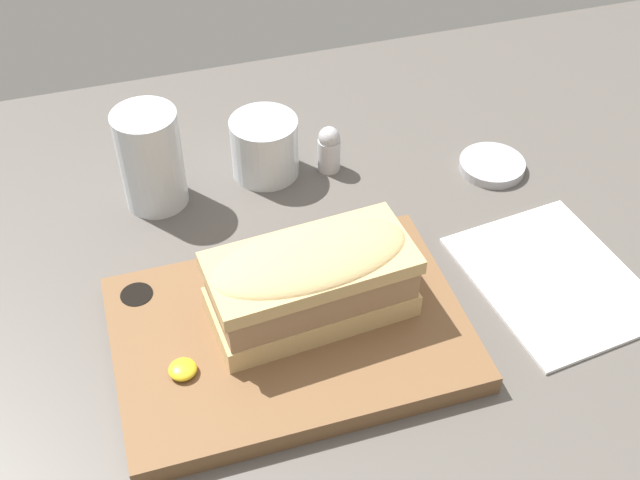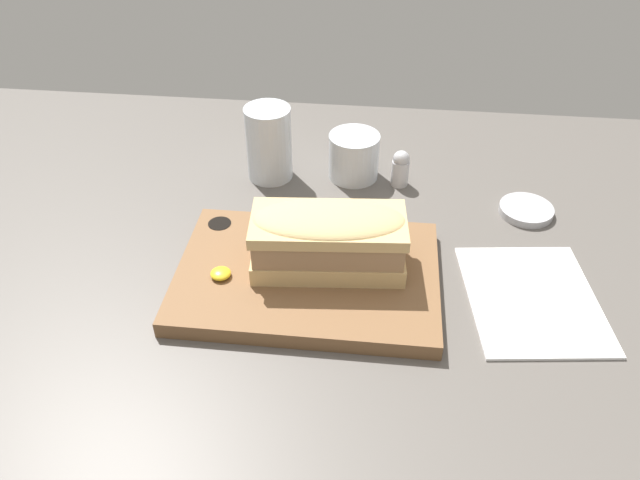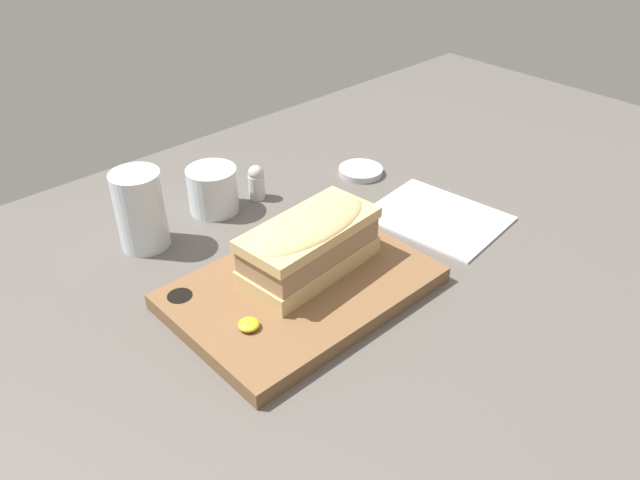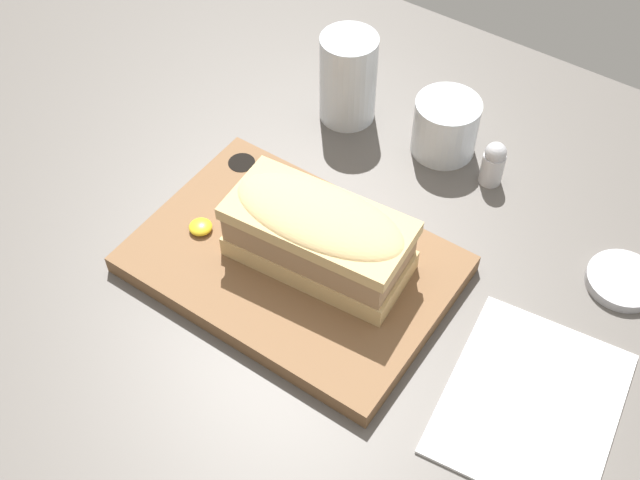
{
  "view_description": "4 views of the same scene",
  "coord_description": "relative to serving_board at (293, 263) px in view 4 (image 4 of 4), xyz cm",
  "views": [
    {
      "loc": [
        -14.72,
        -46.4,
        62.09
      ],
      "look_at": [
        1.18,
        5.71,
        10.04
      ],
      "focal_mm": 45.0,
      "sensor_mm": 36.0,
      "label": 1
    },
    {
      "loc": [
        4.78,
        -57.37,
        56.13
      ],
      "look_at": [
        -1.8,
        3.3,
        7.39
      ],
      "focal_mm": 35.0,
      "sensor_mm": 36.0,
      "label": 2
    },
    {
      "loc": [
        -45.11,
        -47.39,
        53.65
      ],
      "look_at": [
        0.8,
        2.04,
        8.4
      ],
      "focal_mm": 35.0,
      "sensor_mm": 36.0,
      "label": 3
    },
    {
      "loc": [
        29.09,
        -40.78,
        70.84
      ],
      "look_at": [
        -0.26,
        2.12,
        8.2
      ],
      "focal_mm": 45.0,
      "sensor_mm": 36.0,
      "label": 4
    }
  ],
  "objects": [
    {
      "name": "condiment_dish",
      "position": [
        30.11,
        18.27,
        -0.52
      ],
      "size": [
        7.79,
        7.79,
        1.14
      ],
      "color": "#B2B2B7",
      "rests_on": "dining_table"
    },
    {
      "name": "dining_table",
      "position": [
        3.25,
        -1.28,
        -2.09
      ],
      "size": [
        189.42,
        103.26,
        2.0
      ],
      "color": "#56514C",
      "rests_on": "ground"
    },
    {
      "name": "salt_shaker",
      "position": [
        11.53,
        24.07,
        1.88
      ],
      "size": [
        2.69,
        2.69,
        5.87
      ],
      "color": "silver",
      "rests_on": "dining_table"
    },
    {
      "name": "sandwich",
      "position": [
        2.57,
        1.22,
        5.48
      ],
      "size": [
        19.59,
        10.34,
        8.17
      ],
      "rotation": [
        0.0,
        0.0,
        0.08
      ],
      "color": "tan",
      "rests_on": "serving_board"
    },
    {
      "name": "napkin",
      "position": [
        28.18,
        -0.28,
        -0.89
      ],
      "size": [
        17.91,
        21.27,
        0.4
      ],
      "rotation": [
        0.0,
        0.0,
        0.12
      ],
      "color": "white",
      "rests_on": "dining_table"
    },
    {
      "name": "serving_board",
      "position": [
        0.0,
        0.0,
        0.0
      ],
      "size": [
        32.93,
        22.8,
        2.23
      ],
      "color": "brown",
      "rests_on": "dining_table"
    },
    {
      "name": "wine_glass",
      "position": [
        4.2,
        25.75,
        2.28
      ],
      "size": [
        7.89,
        7.89,
        7.21
      ],
      "color": "silver",
      "rests_on": "dining_table"
    },
    {
      "name": "mustard_dollop",
      "position": [
        -10.46,
        -2.56,
        1.6
      ],
      "size": [
        2.57,
        2.57,
        1.03
      ],
      "color": "gold",
      "rests_on": "serving_board"
    },
    {
      "name": "water_glass",
      "position": [
        -8.92,
        24.37,
        3.99
      ],
      "size": [
        7.1,
        7.1,
        11.74
      ],
      "color": "silver",
      "rests_on": "dining_table"
    }
  ]
}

